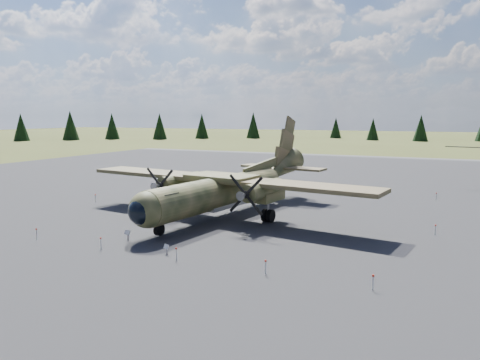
% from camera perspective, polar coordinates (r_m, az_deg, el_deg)
% --- Properties ---
extents(ground, '(500.00, 500.00, 0.00)m').
position_cam_1_polar(ground, '(42.39, -0.25, -4.44)').
color(ground, brown).
rests_on(ground, ground).
extents(apron, '(120.00, 120.00, 0.04)m').
position_cam_1_polar(apron, '(51.46, 4.44, -2.27)').
color(apron, '#56555A').
rests_on(apron, ground).
extents(transport_plane, '(29.03, 26.19, 9.55)m').
position_cam_1_polar(transport_plane, '(42.51, -1.45, -0.64)').
color(transport_plane, '#3A4324').
rests_on(transport_plane, ground).
extents(info_placard_left, '(0.51, 0.26, 0.77)m').
position_cam_1_polar(info_placard_left, '(35.20, -13.55, -6.36)').
color(info_placard_left, gray).
rests_on(info_placard_left, ground).
extents(info_placard_right, '(0.47, 0.32, 0.68)m').
position_cam_1_polar(info_placard_right, '(31.29, -8.96, -8.15)').
color(info_placard_right, gray).
rests_on(info_placard_right, ground).
extents(barrier_fence, '(33.12, 29.62, 0.85)m').
position_cam_1_polar(barrier_fence, '(42.41, -0.86, -3.73)').
color(barrier_fence, white).
rests_on(barrier_fence, ground).
extents(treeline, '(303.89, 308.73, 10.87)m').
position_cam_1_polar(treeline, '(46.52, -3.41, 2.63)').
color(treeline, black).
rests_on(treeline, ground).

